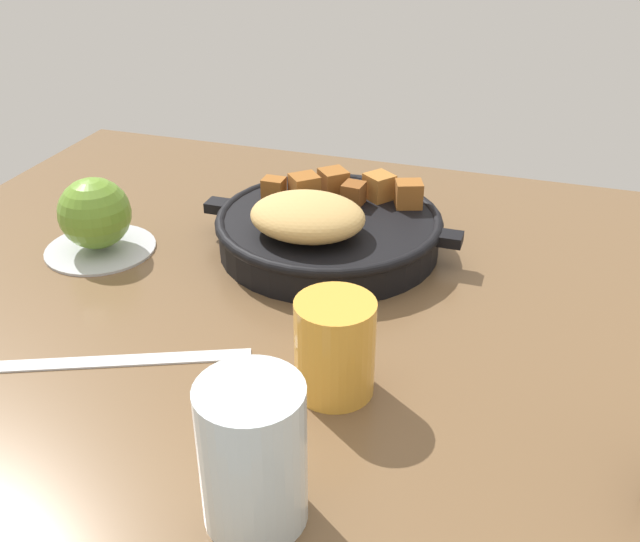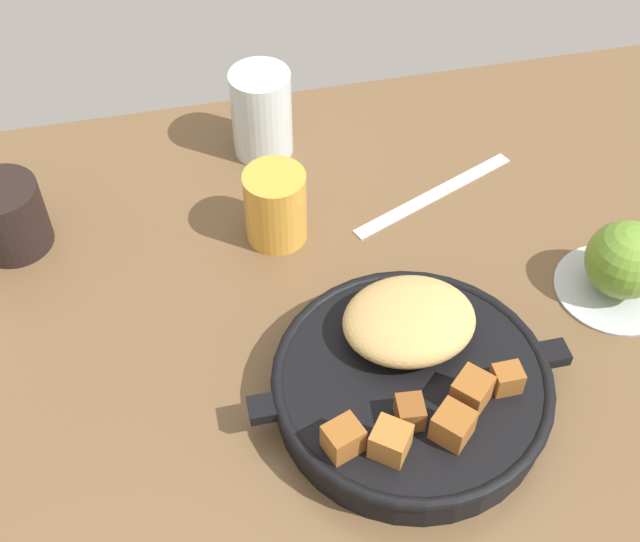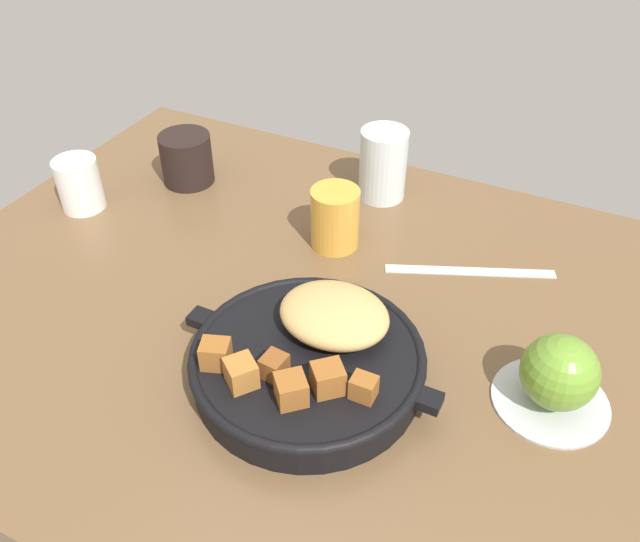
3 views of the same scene
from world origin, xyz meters
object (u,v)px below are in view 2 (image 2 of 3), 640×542
(cast_iron_skillet, at_px, (411,379))
(coffee_mug_dark, at_px, (8,216))
(red_apple, at_px, (626,260))
(butter_knife, at_px, (434,194))
(juice_glass_amber, at_px, (276,206))
(water_glass_tall, at_px, (262,113))

(cast_iron_skillet, distance_m, coffee_mug_dark, 0.46)
(red_apple, distance_m, butter_knife, 0.23)
(cast_iron_skillet, relative_size, butter_knife, 1.34)
(cast_iron_skillet, distance_m, juice_glass_amber, 0.25)
(juice_glass_amber, bearing_deg, water_glass_tall, 85.58)
(red_apple, xyz_separation_m, juice_glass_amber, (-0.33, 0.15, -0.00))
(juice_glass_amber, bearing_deg, cast_iron_skillet, -70.92)
(butter_knife, bearing_deg, cast_iron_skillet, -135.57)
(water_glass_tall, bearing_deg, juice_glass_amber, -94.42)
(red_apple, distance_m, coffee_mug_dark, 0.64)
(cast_iron_skillet, relative_size, water_glass_tall, 2.76)
(red_apple, bearing_deg, butter_knife, 128.18)
(butter_knife, height_order, juice_glass_amber, juice_glass_amber)
(cast_iron_skillet, xyz_separation_m, coffee_mug_dark, (-0.36, 0.28, 0.01))
(water_glass_tall, bearing_deg, cast_iron_skillet, -79.55)
(water_glass_tall, relative_size, juice_glass_amber, 1.27)
(cast_iron_skillet, bearing_deg, water_glass_tall, 100.45)
(butter_knife, relative_size, water_glass_tall, 2.06)
(water_glass_tall, xyz_separation_m, juice_glass_amber, (-0.01, -0.14, -0.01))
(water_glass_tall, height_order, juice_glass_amber, water_glass_tall)
(butter_knife, xyz_separation_m, juice_glass_amber, (-0.19, -0.02, 0.04))
(coffee_mug_dark, bearing_deg, water_glass_tall, 18.02)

